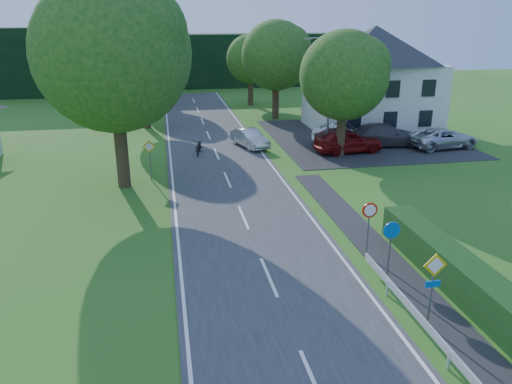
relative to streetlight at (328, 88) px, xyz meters
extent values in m
cube|color=#343537|center=(-8.06, -10.00, -4.44)|extent=(7.00, 80.00, 0.04)
cube|color=#252427|center=(3.94, 3.00, -4.44)|extent=(14.00, 16.00, 0.04)
cube|color=white|center=(-11.31, -10.00, -4.42)|extent=(0.12, 80.00, 0.01)
cube|color=white|center=(-4.81, -10.00, -4.42)|extent=(0.12, 80.00, 0.01)
cube|color=black|center=(-0.06, 36.00, -0.96)|extent=(30.00, 5.00, 7.00)
cube|color=silver|center=(5.94, 6.00, -1.66)|extent=(10.00, 8.00, 5.60)
pyramid|color=#242529|center=(5.94, 6.00, 2.64)|extent=(10.60, 8.40, 3.00)
cylinder|color=slate|center=(0.14, 0.00, -0.46)|extent=(0.16, 0.16, 8.00)
cylinder|color=slate|center=(-0.66, 0.00, 3.44)|extent=(1.70, 0.10, 0.10)
cube|color=slate|center=(-1.56, 0.00, 3.39)|extent=(0.50, 0.18, 0.12)
cylinder|color=slate|center=(-3.76, -22.00, -3.26)|extent=(0.07, 0.07, 2.40)
cube|color=#DCBA0B|center=(-3.76, -22.03, -2.26)|extent=(0.78, 0.04, 0.78)
cube|color=white|center=(-3.76, -22.03, -2.26)|extent=(0.57, 0.05, 0.57)
cube|color=blue|center=(-3.76, -22.03, -2.91)|extent=(0.50, 0.04, 0.22)
cylinder|color=slate|center=(-3.76, -19.00, -3.36)|extent=(0.07, 0.07, 2.20)
cylinder|color=blue|center=(-3.76, -19.03, -2.41)|extent=(0.64, 0.04, 0.64)
cylinder|color=slate|center=(-3.76, -17.00, -3.36)|extent=(0.07, 0.07, 2.20)
cylinder|color=red|center=(-3.76, -17.03, -2.41)|extent=(0.64, 0.04, 0.64)
cylinder|color=white|center=(-3.76, -17.05, -2.41)|extent=(0.48, 0.04, 0.48)
cylinder|color=slate|center=(-12.56, -5.00, -3.36)|extent=(0.07, 0.07, 2.20)
cube|color=#DCBA0B|center=(-12.56, -5.03, -2.41)|extent=(0.78, 0.04, 0.78)
cube|color=white|center=(-12.56, -5.03, -2.41)|extent=(0.57, 0.05, 0.57)
imported|color=silver|center=(-5.36, 1.62, -3.76)|extent=(2.59, 4.25, 1.32)
imported|color=black|center=(-9.26, 0.25, -3.86)|extent=(1.12, 2.23, 1.12)
imported|color=maroon|center=(1.29, -1.28, -3.59)|extent=(5.07, 2.48, 1.67)
imported|color=#B7B6BB|center=(1.68, 1.00, -3.66)|extent=(4.88, 2.69, 1.52)
imported|color=#424246|center=(4.74, 0.14, -3.60)|extent=(5.87, 2.87, 1.64)
imported|color=silver|center=(8.72, -1.26, -3.70)|extent=(5.48, 3.02, 1.45)
imported|color=#A6190D|center=(2.63, 4.20, -3.49)|extent=(2.67, 2.69, 1.86)
camera|label=1|loc=(-11.60, -34.32, 4.89)|focal=35.00mm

